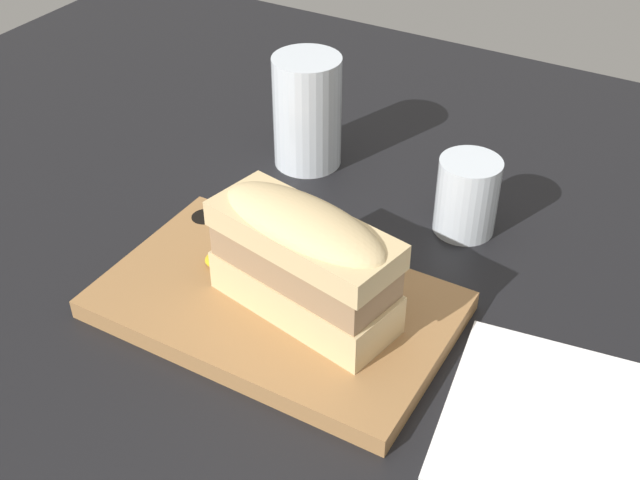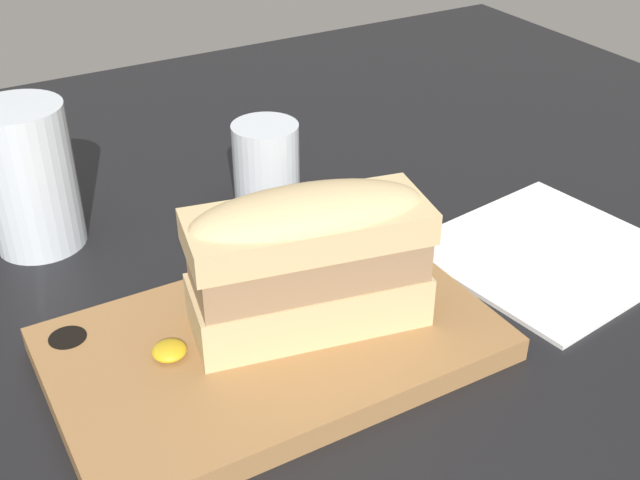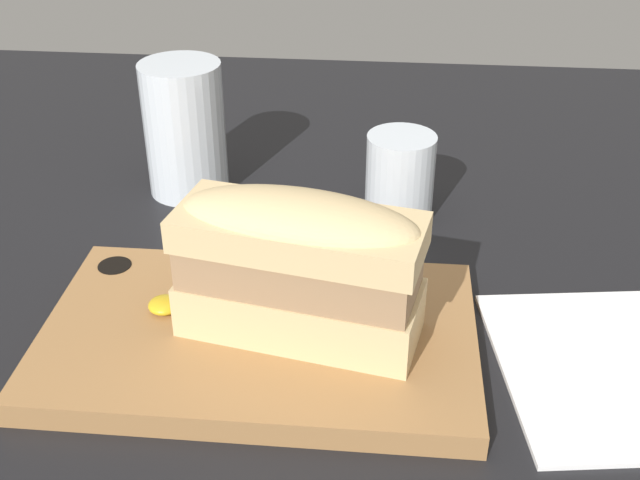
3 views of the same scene
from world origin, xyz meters
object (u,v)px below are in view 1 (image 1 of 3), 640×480
serving_board (275,305)px  sandwich (304,256)px  wine_glass (467,198)px  napkin (570,429)px  water_glass (307,119)px

serving_board → sandwich: size_ratio=1.76×
serving_board → sandwich: (3.06, 0.06, 6.75)cm
wine_glass → serving_board: bearing=-115.7°
wine_glass → napkin: wine_glass is taller
serving_board → sandwich: 7.41cm
sandwich → wine_glass: 21.96cm
serving_board → water_glass: size_ratio=2.41×
water_glass → wine_glass: bearing=-9.5°
serving_board → water_glass: water_glass is taller
sandwich → serving_board: bearing=-178.9°
wine_glass → napkin: (17.02, -20.75, -3.63)cm
sandwich → water_glass: size_ratio=1.37×
serving_board → wine_glass: size_ratio=3.84×
sandwich → wine_glass: sandwich is taller
water_glass → napkin: size_ratio=0.60×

